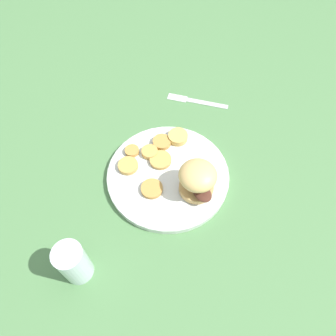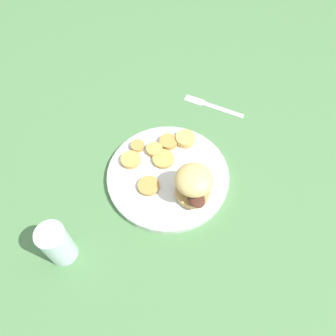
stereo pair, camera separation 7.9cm
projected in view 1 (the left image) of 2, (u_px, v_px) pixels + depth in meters
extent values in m
plane|color=#4C7A47|center=(168.00, 177.00, 0.83)|extent=(4.00, 4.00, 0.00)
cylinder|color=silver|center=(168.00, 176.00, 0.82)|extent=(0.30, 0.30, 0.02)
torus|color=silver|center=(168.00, 174.00, 0.81)|extent=(0.30, 0.30, 0.01)
cylinder|color=tan|center=(196.00, 188.00, 0.78)|extent=(0.08, 0.08, 0.02)
ellipsoid|color=#4C281E|center=(202.00, 193.00, 0.75)|extent=(0.06, 0.06, 0.01)
ellipsoid|color=brown|center=(205.00, 182.00, 0.77)|extent=(0.05, 0.05, 0.02)
ellipsoid|color=#563323|center=(198.00, 183.00, 0.76)|extent=(0.04, 0.04, 0.01)
ellipsoid|color=brown|center=(199.00, 183.00, 0.77)|extent=(0.04, 0.05, 0.01)
ellipsoid|color=#DBB26B|center=(198.00, 175.00, 0.73)|extent=(0.09, 0.09, 0.05)
cylinder|color=#BC8942|center=(162.00, 142.00, 0.86)|extent=(0.05, 0.05, 0.01)
cylinder|color=tan|center=(161.00, 160.00, 0.83)|extent=(0.06, 0.06, 0.01)
cylinder|color=#BC8942|center=(152.00, 189.00, 0.78)|extent=(0.05, 0.05, 0.01)
cylinder|color=tan|center=(128.00, 166.00, 0.82)|extent=(0.05, 0.05, 0.01)
cylinder|color=tan|center=(150.00, 152.00, 0.84)|extent=(0.04, 0.04, 0.01)
cylinder|color=tan|center=(178.00, 137.00, 0.86)|extent=(0.05, 0.05, 0.02)
cylinder|color=#BC8942|center=(132.00, 151.00, 0.84)|extent=(0.04, 0.04, 0.01)
cube|color=silver|center=(207.00, 103.00, 0.96)|extent=(0.12, 0.02, 0.00)
cube|color=silver|center=(177.00, 98.00, 0.97)|extent=(0.06, 0.03, 0.00)
cylinder|color=silver|center=(74.00, 263.00, 0.65)|extent=(0.06, 0.06, 0.11)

